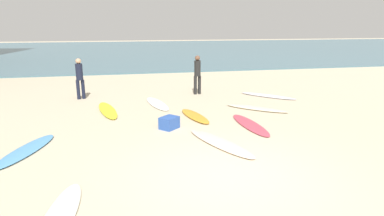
{
  "coord_description": "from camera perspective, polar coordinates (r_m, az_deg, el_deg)",
  "views": [
    {
      "loc": [
        -2.03,
        -5.78,
        3.03
      ],
      "look_at": [
        0.18,
        4.48,
        0.3
      ],
      "focal_mm": 30.02,
      "sensor_mm": 36.0,
      "label": 1
    }
  ],
  "objects": [
    {
      "name": "surfboard_8",
      "position": [
        12.08,
        11.39,
        -0.04
      ],
      "size": [
        2.07,
        1.91,
        0.09
      ],
      "primitive_type": "ellipsoid",
      "rotation": [
        0.0,
        0.0,
        0.84
      ],
      "color": "#F4E4C1",
      "rests_on": "ground_plane"
    },
    {
      "name": "surfboard_0",
      "position": [
        8.5,
        4.97,
        -6.13
      ],
      "size": [
        1.47,
        2.61,
        0.07
      ],
      "primitive_type": "ellipsoid",
      "rotation": [
        0.0,
        0.0,
        3.51
      ],
      "color": "#F8DCC1",
      "rests_on": "ground_plane"
    },
    {
      "name": "surfboard_1",
      "position": [
        10.12,
        10.28,
        -2.92
      ],
      "size": [
        0.67,
        2.38,
        0.06
      ],
      "primitive_type": "ellipsoid",
      "rotation": [
        0.0,
        0.0,
        0.05
      ],
      "color": "#D34658",
      "rests_on": "ground_plane"
    },
    {
      "name": "beachgoer_near",
      "position": [
        14.14,
        -19.34,
        5.28
      ],
      "size": [
        0.34,
        0.34,
        1.7
      ],
      "rotation": [
        0.0,
        0.0,
        3.4
      ],
      "color": "#191E33",
      "rests_on": "ground_plane"
    },
    {
      "name": "surfboard_7",
      "position": [
        10.85,
        0.51,
        -1.41
      ],
      "size": [
        0.87,
        2.02,
        0.09
      ],
      "primitive_type": "ellipsoid",
      "rotation": [
        0.0,
        0.0,
        3.34
      ],
      "color": "gold",
      "rests_on": "ground_plane"
    },
    {
      "name": "surfboard_3",
      "position": [
        14.33,
        13.34,
        2.13
      ],
      "size": [
        2.07,
        2.16,
        0.08
      ],
      "primitive_type": "ellipsoid",
      "rotation": [
        0.0,
        0.0,
        3.9
      ],
      "color": "silver",
      "rests_on": "ground_plane"
    },
    {
      "name": "ground_plane",
      "position": [
        6.84,
        6.57,
        -11.85
      ],
      "size": [
        120.0,
        120.0,
        0.0
      ],
      "primitive_type": "plane",
      "color": "beige"
    },
    {
      "name": "surfboard_2",
      "position": [
        12.67,
        -6.21,
        0.8
      ],
      "size": [
        0.98,
        2.44,
        0.06
      ],
      "primitive_type": "ellipsoid",
      "rotation": [
        0.0,
        0.0,
        0.18
      ],
      "color": "white",
      "rests_on": "ground_plane"
    },
    {
      "name": "beachgoer_mid",
      "position": [
        14.32,
        0.97,
        6.28
      ],
      "size": [
        0.34,
        0.32,
        1.73
      ],
      "rotation": [
        0.0,
        0.0,
        0.16
      ],
      "color": "black",
      "rests_on": "ground_plane"
    },
    {
      "name": "surfboard_6",
      "position": [
        11.99,
        -14.77,
        -0.35
      ],
      "size": [
        1.0,
        2.61,
        0.08
      ],
      "primitive_type": "ellipsoid",
      "rotation": [
        0.0,
        0.0,
        0.19
      ],
      "color": "yellow",
      "rests_on": "ground_plane"
    },
    {
      "name": "beach_cooler",
      "position": [
        9.66,
        -4.07,
        -2.63
      ],
      "size": [
        0.67,
        0.67,
        0.36
      ],
      "primitive_type": "cube",
      "rotation": [
        0.0,
        0.0,
        3.89
      ],
      "color": "#2D56B2",
      "rests_on": "ground_plane"
    },
    {
      "name": "ocean_water",
      "position": [
        40.65,
        -9.4,
        10.17
      ],
      "size": [
        120.0,
        40.0,
        0.08
      ],
      "primitive_type": "cube",
      "color": "slate",
      "rests_on": "ground_plane"
    },
    {
      "name": "surfboard_5",
      "position": [
        8.94,
        -27.39,
        -6.68
      ],
      "size": [
        1.27,
        2.36,
        0.08
      ],
      "primitive_type": "ellipsoid",
      "rotation": [
        0.0,
        0.0,
        2.81
      ],
      "color": "#559BD5",
      "rests_on": "ground_plane"
    }
  ]
}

